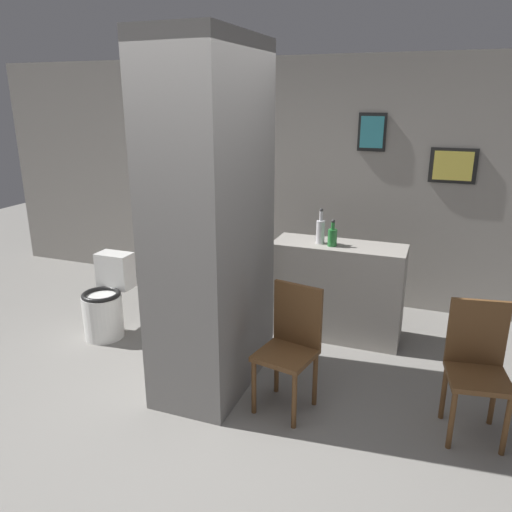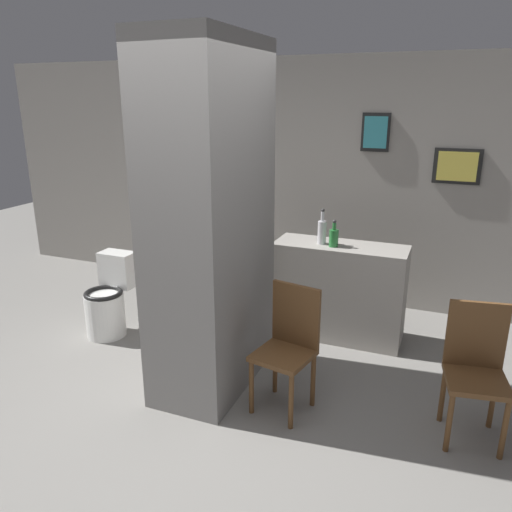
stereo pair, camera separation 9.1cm
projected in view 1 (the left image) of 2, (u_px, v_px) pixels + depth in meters
The scene contains 10 objects.
ground_plane at pixel (200, 421), 3.53m from camera, with size 14.00×14.00×0.00m, color gray.
wall_back at pixel (305, 181), 5.47m from camera, with size 8.00×0.09×2.60m.
pillar_center at pixel (211, 223), 3.67m from camera, with size 0.63×1.12×2.60m.
counter_shelf at pixel (337, 291), 4.68m from camera, with size 1.20×0.44×0.91m.
toilet at pixel (106, 302), 4.74m from camera, with size 0.37×0.53×0.76m.
chair_near_pillar at pixel (291, 343), 3.58m from camera, with size 0.45×0.45×0.92m.
chair_by_doorway at pixel (477, 364), 3.30m from camera, with size 0.44×0.44×0.92m.
bicycle at pixel (209, 284), 5.06m from camera, with size 1.74×0.42×0.78m.
bottle_tall at pixel (321, 231), 4.54m from camera, with size 0.08×0.08×0.33m.
bottle_short at pixel (332, 236), 4.47m from camera, with size 0.08×0.08×0.25m.
Camera 1 is at (1.43, -2.67, 2.19)m, focal length 35.00 mm.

